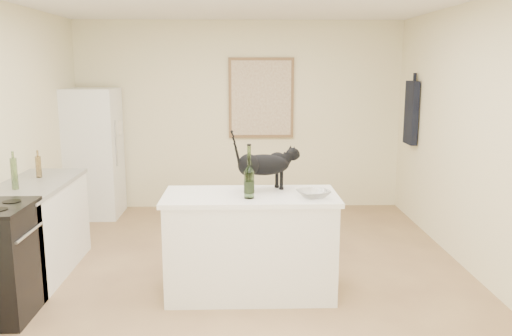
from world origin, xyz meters
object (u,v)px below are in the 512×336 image
at_px(black_cat, 264,168).
at_px(glass_bowl, 313,194).
at_px(wine_bottle, 249,175).
at_px(fridge, 93,153).

relative_size(black_cat, glass_bowl, 2.23).
bearing_deg(wine_bottle, glass_bowl, -0.50).
bearing_deg(black_cat, fridge, 108.02).
relative_size(black_cat, wine_bottle, 1.46).
xyz_separation_m(fridge, black_cat, (2.17, -2.40, 0.26)).
height_order(black_cat, wine_bottle, black_cat).
bearing_deg(fridge, glass_bowl, -46.26).
height_order(fridge, glass_bowl, fridge).
distance_m(fridge, glass_bowl, 3.73).
height_order(black_cat, glass_bowl, black_cat).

